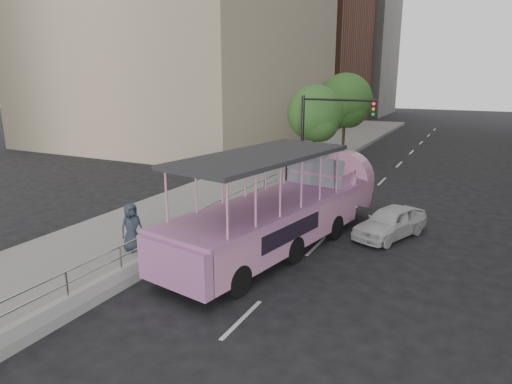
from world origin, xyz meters
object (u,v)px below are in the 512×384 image
at_px(traffic_signal, 323,127).
at_px(street_tree_far, 346,102).
at_px(duck_boat, 285,210).
at_px(pedestrian_far, 132,227).
at_px(street_tree_near, 316,115).
at_px(car, 390,222).
at_px(parking_sign, 286,164).

distance_m(traffic_signal, street_tree_far, 9.57).
distance_m(duck_boat, pedestrian_far, 5.58).
height_order(street_tree_near, street_tree_far, street_tree_far).
height_order(pedestrian_far, street_tree_near, street_tree_near).
bearing_deg(street_tree_near, duck_boat, -75.67).
xyz_separation_m(duck_boat, pedestrian_far, (-4.27, -3.59, -0.22)).
height_order(duck_boat, street_tree_far, street_tree_far).
distance_m(car, street_tree_far, 17.32).
xyz_separation_m(duck_boat, parking_sign, (-2.65, 6.43, 0.42)).
relative_size(car, pedestrian_far, 2.14).
height_order(duck_boat, parking_sign, duck_boat).
relative_size(car, street_tree_far, 0.57).
relative_size(pedestrian_far, street_tree_near, 0.30).
distance_m(traffic_signal, street_tree_near, 3.80).
bearing_deg(car, street_tree_near, 146.16).
bearing_deg(street_tree_near, parking_sign, -85.13).
bearing_deg(pedestrian_far, street_tree_far, 16.12).
height_order(parking_sign, street_tree_far, street_tree_far).
height_order(traffic_signal, street_tree_far, street_tree_far).
bearing_deg(parking_sign, duck_boat, -67.60).
distance_m(car, traffic_signal, 8.49).
xyz_separation_m(car, parking_sign, (-6.07, 3.75, 1.17)).
bearing_deg(traffic_signal, car, -51.44).
bearing_deg(street_tree_far, parking_sign, -88.53).
xyz_separation_m(duck_boat, street_tree_near, (-3.16, 12.36, 2.44)).
xyz_separation_m(duck_boat, car, (3.42, 2.68, -0.75)).
distance_m(car, pedestrian_far, 9.94).
bearing_deg(parking_sign, car, -31.69).
bearing_deg(street_tree_far, traffic_signal, -81.57).
xyz_separation_m(car, traffic_signal, (-4.98, 6.25, 2.87)).
distance_m(parking_sign, traffic_signal, 3.21).
relative_size(duck_boat, parking_sign, 3.99).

